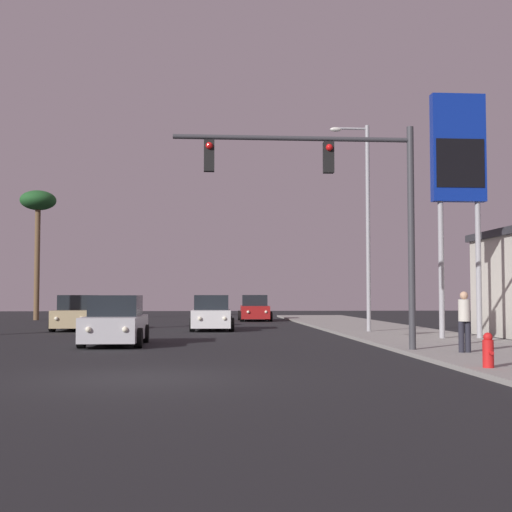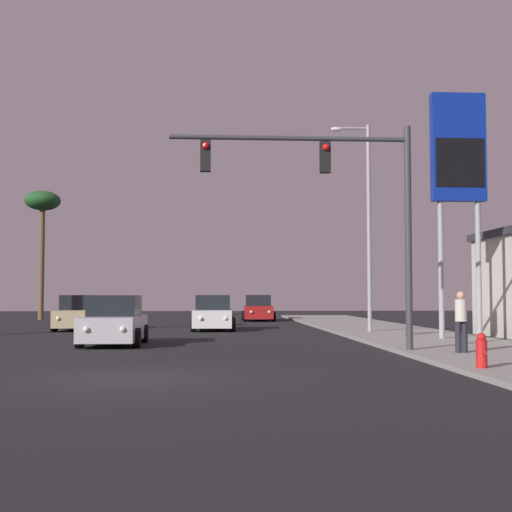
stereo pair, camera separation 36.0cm
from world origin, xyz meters
name	(u,v)px [view 1 (the left image)]	position (x,y,z in m)	size (l,w,h in m)	color
ground_plane	(137,378)	(0.00, 0.00, 0.00)	(120.00, 120.00, 0.00)	black
sidewalk_right	(435,341)	(9.50, 10.00, 0.06)	(5.00, 60.00, 0.12)	gray
car_silver	(115,322)	(-1.62, 9.67, 0.76)	(2.04, 4.33, 1.68)	#B7B7BC
car_white	(212,314)	(1.74, 19.50, 0.76)	(2.04, 4.34, 1.68)	silver
car_tan	(77,314)	(-4.67, 19.98, 0.76)	(2.04, 4.31, 1.68)	tan
car_red	(255,309)	(4.67, 31.59, 0.76)	(2.04, 4.34, 1.68)	maroon
traffic_light_mast	(344,191)	(5.38, 5.52, 4.71)	(7.02, 0.36, 6.50)	#38383D
street_lamp	(365,216)	(8.35, 15.72, 5.12)	(1.74, 0.24, 9.00)	#99999E
gas_station_sign	(458,161)	(10.71, 10.70, 6.62)	(2.00, 0.42, 9.00)	#99999E
fire_hydrant	(488,351)	(7.50, 0.38, 0.49)	(0.24, 0.34, 0.76)	red
pedestrian_on_sidewalk	(464,319)	(8.48, 4.39, 1.03)	(0.34, 0.32, 1.67)	#23232D
palm_tree_far	(38,208)	(-9.82, 34.00, 7.57)	(2.40, 2.40, 8.72)	brown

